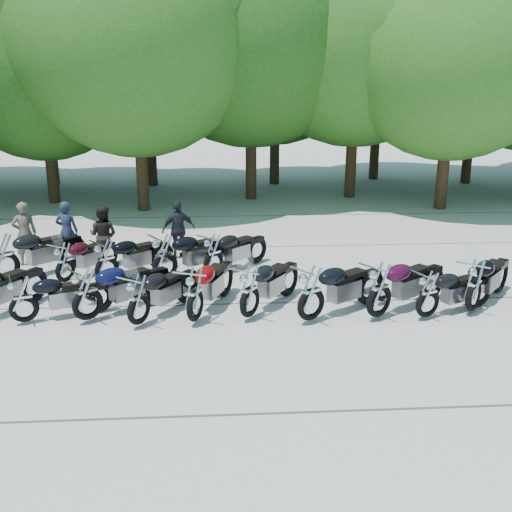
{
  "coord_description": "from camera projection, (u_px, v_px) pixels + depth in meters",
  "views": [
    {
      "loc": [
        -0.78,
        -10.86,
        4.89
      ],
      "look_at": [
        0.0,
        1.5,
        1.1
      ],
      "focal_mm": 42.0,
      "sensor_mm": 36.0,
      "label": 1
    }
  ],
  "objects": [
    {
      "name": "ground",
      "position": [
        261.0,
        331.0,
        11.84
      ],
      "size": [
        90.0,
        90.0,
        0.0
      ],
      "primitive_type": "plane",
      "color": "#A7A297",
      "rests_on": "ground"
    },
    {
      "name": "tree_2",
      "position": [
        41.0,
        61.0,
        22.1
      ],
      "size": [
        7.31,
        7.31,
        8.97
      ],
      "color": "#3A2614",
      "rests_on": "ground"
    },
    {
      "name": "tree_3",
      "position": [
        134.0,
        30.0,
        20.5
      ],
      "size": [
        8.7,
        8.7,
        10.67
      ],
      "color": "#3A2614",
      "rests_on": "ground"
    },
    {
      "name": "tree_4",
      "position": [
        251.0,
        25.0,
        22.42
      ],
      "size": [
        9.13,
        9.13,
        11.2
      ],
      "color": "#3A2614",
      "rests_on": "ground"
    },
    {
      "name": "tree_5",
      "position": [
        357.0,
        27.0,
        22.8
      ],
      "size": [
        9.04,
        9.04,
        11.1
      ],
      "color": "#3A2614",
      "rests_on": "ground"
    },
    {
      "name": "tree_6",
      "position": [
        454.0,
        46.0,
        20.92
      ],
      "size": [
        8.0,
        8.0,
        9.82
      ],
      "color": "#3A2614",
      "rests_on": "ground"
    },
    {
      "name": "tree_10",
      "position": [
        42.0,
        55.0,
        25.88
      ],
      "size": [
        7.78,
        7.78,
        9.55
      ],
      "color": "#3A2614",
      "rests_on": "ground"
    },
    {
      "name": "tree_11",
      "position": [
        147.0,
        58.0,
        25.68
      ],
      "size": [
        7.56,
        7.56,
        9.28
      ],
      "color": "#3A2614",
      "rests_on": "ground"
    },
    {
      "name": "tree_12",
      "position": [
        275.0,
        53.0,
        25.99
      ],
      "size": [
        7.88,
        7.88,
        9.67
      ],
      "color": "#3A2614",
      "rests_on": "ground"
    },
    {
      "name": "tree_13",
      "position": [
        381.0,
        47.0,
        27.15
      ],
      "size": [
        8.31,
        8.31,
        10.2
      ],
      "color": "#3A2614",
      "rests_on": "ground"
    },
    {
      "name": "tree_14",
      "position": [
        478.0,
        51.0,
        26.14
      ],
      "size": [
        8.02,
        8.02,
        9.84
      ],
      "color": "#3A2614",
      "rests_on": "ground"
    },
    {
      "name": "motorcycle_1",
      "position": [
        23.0,
        298.0,
        12.0
      ],
      "size": [
        2.12,
        1.32,
        1.15
      ],
      "primitive_type": null,
      "rotation": [
        0.0,
        0.0,
        1.95
      ],
      "color": "black",
      "rests_on": "ground"
    },
    {
      "name": "motorcycle_2",
      "position": [
        87.0,
        292.0,
        12.06
      ],
      "size": [
        2.27,
        2.06,
        1.33
      ],
      "primitive_type": null,
      "rotation": [
        0.0,
        0.0,
        2.26
      ],
      "color": "black",
      "rests_on": "ground"
    },
    {
      "name": "motorcycle_3",
      "position": [
        138.0,
        298.0,
        11.87
      ],
      "size": [
        1.79,
        2.18,
        1.24
      ],
      "primitive_type": null,
      "rotation": [
        0.0,
        0.0,
        2.54
      ],
      "color": "black",
      "rests_on": "ground"
    },
    {
      "name": "motorcycle_4",
      "position": [
        195.0,
        293.0,
        12.01
      ],
      "size": [
        1.52,
        2.45,
        1.33
      ],
      "primitive_type": null,
      "rotation": [
        0.0,
        0.0,
        2.77
      ],
      "color": "#850406",
      "rests_on": "ground"
    },
    {
      "name": "motorcycle_5",
      "position": [
        250.0,
        290.0,
        12.21
      ],
      "size": [
        1.9,
        2.29,
        1.3
      ],
      "primitive_type": null,
      "rotation": [
        0.0,
        0.0,
        2.53
      ],
      "color": "black",
      "rests_on": "ground"
    },
    {
      "name": "motorcycle_6",
      "position": [
        311.0,
        292.0,
        12.03
      ],
      "size": [
        2.42,
        1.95,
        1.36
      ],
      "primitive_type": null,
      "rotation": [
        0.0,
        0.0,
        2.16
      ],
      "color": "black",
      "rests_on": "ground"
    },
    {
      "name": "motorcycle_7",
      "position": [
        380.0,
        288.0,
        12.2
      ],
      "size": [
        2.43,
        2.01,
        1.38
      ],
      "primitive_type": null,
      "rotation": [
        0.0,
        0.0,
        2.18
      ],
      "color": "#310620",
      "rests_on": "ground"
    },
    {
      "name": "motorcycle_8",
      "position": [
        428.0,
        293.0,
        12.23
      ],
      "size": [
        2.15,
        1.44,
        1.18
      ],
      "primitive_type": null,
      "rotation": [
        0.0,
        0.0,
        2.0
      ],
      "color": "black",
      "rests_on": "ground"
    },
    {
      "name": "motorcycle_9",
      "position": [
        475.0,
        284.0,
        12.51
      ],
      "size": [
        2.13,
        2.23,
        1.34
      ],
      "primitive_type": null,
      "rotation": [
        0.0,
        0.0,
        2.4
      ],
      "color": "black",
      "rests_on": "ground"
    },
    {
      "name": "motorcycle_11",
      "position": [
        4.0,
        256.0,
        14.34
      ],
      "size": [
        2.32,
        2.26,
        1.4
      ],
      "primitive_type": null,
      "rotation": [
        0.0,
        0.0,
        2.33
      ],
      "color": "black",
      "rests_on": "ground"
    },
    {
      "name": "motorcycle_12",
      "position": [
        64.0,
        261.0,
        14.33
      ],
      "size": [
        1.64,
        2.07,
        1.16
      ],
      "primitive_type": null,
      "rotation": [
        0.0,
        0.0,
        2.57
      ],
      "color": "black",
      "rests_on": "ground"
    },
    {
      "name": "motorcycle_13",
      "position": [
        106.0,
        259.0,
        14.35
      ],
      "size": [
        2.11,
        1.89,
        1.23
      ],
      "primitive_type": null,
      "rotation": [
        0.0,
        0.0,
        2.25
      ],
      "color": "black",
      "rests_on": "ground"
    },
    {
      "name": "motorcycle_14",
      "position": [
        165.0,
        256.0,
        14.46
      ],
      "size": [
        2.38,
        1.89,
        1.34
      ],
      "primitive_type": null,
      "rotation": [
        0.0,
        0.0,
        2.15
      ],
      "color": "black",
      "rests_on": "ground"
    },
    {
      "name": "motorcycle_15",
      "position": [
        213.0,
        253.0,
        14.78
      ],
      "size": [
        2.05,
        2.03,
        1.25
      ],
      "primitive_type": null,
      "rotation": [
        0.0,
        0.0,
        2.34
      ],
      "color": "black",
      "rests_on": "ground"
    },
    {
      "name": "rider_0",
      "position": [
        25.0,
        234.0,
        15.73
      ],
      "size": [
        0.73,
        0.61,
        1.7
      ],
      "primitive_type": "imported",
      "rotation": [
        0.0,
        0.0,
        3.52
      ],
      "color": "brown",
      "rests_on": "ground"
    },
    {
      "name": "rider_1",
      "position": [
        103.0,
        235.0,
        15.77
      ],
      "size": [
        0.92,
        0.81,
        1.6
      ],
      "primitive_type": "imported",
      "rotation": [
        0.0,
        0.0,
        2.84
      ],
      "color": "black",
      "rests_on": "ground"
    },
    {
      "name": "rider_2",
      "position": [
        179.0,
        230.0,
        16.34
      ],
      "size": [
        1.01,
        0.71,
        1.59
      ],
      "primitive_type": "imported",
      "rotation": [
        0.0,
        0.0,
        3.52
      ],
      "color": "black",
      "rests_on": "ground"
    },
    {
      "name": "rider_3",
      "position": [
        67.0,
        231.0,
        16.14
      ],
      "size": [
        0.63,
        0.44,
        1.63
      ],
      "primitive_type": "imported",
      "rotation": [
        0.0,
        0.0,
        3.05
      ],
      "color": "#1C263B",
      "rests_on": "ground"
    }
  ]
}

